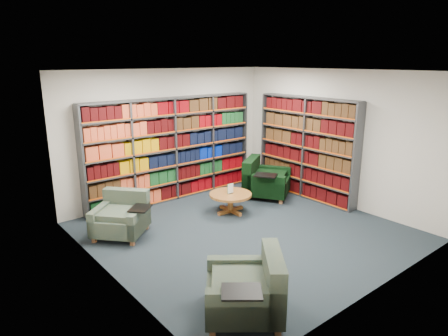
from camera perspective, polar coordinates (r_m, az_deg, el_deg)
room_shell at (r=6.81m, az=3.19°, el=1.81°), size 5.02×5.02×2.82m
bookshelf_back at (r=8.71m, az=-7.26°, el=2.65°), size 4.00×0.28×2.20m
bookshelf_right at (r=8.95m, az=11.72°, el=2.79°), size 0.28×2.50×2.20m
chair_teal_left at (r=7.27m, az=-14.32°, el=-6.87°), size 1.16×1.16×0.75m
chair_green_right at (r=8.97m, az=5.59°, el=-1.91°), size 1.30×1.30×0.85m
chair_teal_front at (r=4.96m, az=3.87°, el=-17.19°), size 1.25×1.25×0.81m
coffee_table at (r=7.99m, az=0.93°, el=-4.20°), size 0.85×0.85×0.59m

